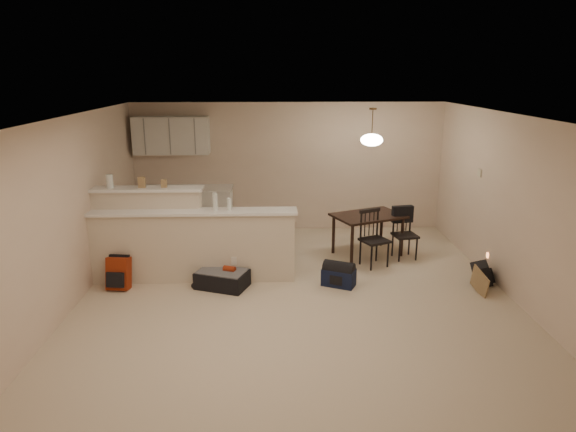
{
  "coord_description": "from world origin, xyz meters",
  "views": [
    {
      "loc": [
        -0.33,
        -6.39,
        3.05
      ],
      "look_at": [
        -0.1,
        0.7,
        1.05
      ],
      "focal_mm": 32.0,
      "sensor_mm": 36.0,
      "label": 1
    }
  ],
  "objects_px": {
    "suitcase": "(222,279)",
    "navy_duffel": "(339,277)",
    "dining_table": "(368,220)",
    "pendant_lamp": "(372,139)",
    "dining_chair_near": "(375,239)",
    "dining_chair_far": "(405,234)",
    "red_backpack": "(119,273)",
    "black_daypack": "(481,274)"
  },
  "relations": [
    {
      "from": "red_backpack",
      "to": "navy_duffel",
      "type": "bearing_deg",
      "value": 7.3
    },
    {
      "from": "pendant_lamp",
      "to": "dining_chair_near",
      "type": "distance_m",
      "value": 1.62
    },
    {
      "from": "dining_table",
      "to": "red_backpack",
      "type": "bearing_deg",
      "value": 176.11
    },
    {
      "from": "dining_chair_near",
      "to": "black_daypack",
      "type": "height_order",
      "value": "dining_chair_near"
    },
    {
      "from": "dining_table",
      "to": "pendant_lamp",
      "type": "height_order",
      "value": "pendant_lamp"
    },
    {
      "from": "dining_chair_near",
      "to": "navy_duffel",
      "type": "xyz_separation_m",
      "value": [
        -0.67,
        -0.78,
        -0.33
      ]
    },
    {
      "from": "dining_chair_near",
      "to": "dining_chair_far",
      "type": "height_order",
      "value": "dining_chair_near"
    },
    {
      "from": "red_backpack",
      "to": "navy_duffel",
      "type": "distance_m",
      "value": 3.21
    },
    {
      "from": "suitcase",
      "to": "navy_duffel",
      "type": "xyz_separation_m",
      "value": [
        1.71,
        0.0,
        0.01
      ]
    },
    {
      "from": "red_backpack",
      "to": "navy_duffel",
      "type": "height_order",
      "value": "red_backpack"
    },
    {
      "from": "dining_chair_near",
      "to": "red_backpack",
      "type": "bearing_deg",
      "value": 166.37
    },
    {
      "from": "dining_chair_near",
      "to": "dining_chair_far",
      "type": "distance_m",
      "value": 0.67
    },
    {
      "from": "dining_chair_far",
      "to": "black_daypack",
      "type": "bearing_deg",
      "value": -62.27
    },
    {
      "from": "black_daypack",
      "to": "dining_chair_near",
      "type": "bearing_deg",
      "value": 77.29
    },
    {
      "from": "dining_table",
      "to": "dining_chair_far",
      "type": "height_order",
      "value": "dining_chair_far"
    },
    {
      "from": "dining_chair_near",
      "to": "pendant_lamp",
      "type": "bearing_deg",
      "value": 66.58
    },
    {
      "from": "suitcase",
      "to": "navy_duffel",
      "type": "bearing_deg",
      "value": 20.83
    },
    {
      "from": "dining_table",
      "to": "navy_duffel",
      "type": "relative_size",
      "value": 2.86
    },
    {
      "from": "dining_chair_near",
      "to": "dining_chair_far",
      "type": "xyz_separation_m",
      "value": [
        0.58,
        0.33,
        -0.03
      ]
    },
    {
      "from": "red_backpack",
      "to": "black_daypack",
      "type": "bearing_deg",
      "value": 7.3
    },
    {
      "from": "dining_chair_near",
      "to": "dining_chair_far",
      "type": "relative_size",
      "value": 1.07
    },
    {
      "from": "suitcase",
      "to": "pendant_lamp",
      "type": "bearing_deg",
      "value": 49.89
    },
    {
      "from": "dining_table",
      "to": "suitcase",
      "type": "height_order",
      "value": "dining_table"
    },
    {
      "from": "dining_chair_far",
      "to": "navy_duffel",
      "type": "relative_size",
      "value": 1.82
    },
    {
      "from": "red_backpack",
      "to": "suitcase",
      "type": "bearing_deg",
      "value": 7.3
    },
    {
      "from": "dining_chair_near",
      "to": "navy_duffel",
      "type": "relative_size",
      "value": 1.95
    },
    {
      "from": "dining_chair_near",
      "to": "red_backpack",
      "type": "relative_size",
      "value": 1.95
    },
    {
      "from": "dining_table",
      "to": "dining_chair_far",
      "type": "bearing_deg",
      "value": -41.31
    },
    {
      "from": "pendant_lamp",
      "to": "dining_chair_far",
      "type": "relative_size",
      "value": 0.72
    },
    {
      "from": "red_backpack",
      "to": "dining_chair_far",
      "type": "bearing_deg",
      "value": 21.36
    },
    {
      "from": "red_backpack",
      "to": "black_daypack",
      "type": "relative_size",
      "value": 1.38
    },
    {
      "from": "dining_table",
      "to": "pendant_lamp",
      "type": "xyz_separation_m",
      "value": [
        -0.0,
        -0.0,
        1.36
      ]
    },
    {
      "from": "pendant_lamp",
      "to": "black_daypack",
      "type": "xyz_separation_m",
      "value": [
        1.47,
        -1.32,
        -1.84
      ]
    },
    {
      "from": "suitcase",
      "to": "red_backpack",
      "type": "height_order",
      "value": "red_backpack"
    },
    {
      "from": "pendant_lamp",
      "to": "red_backpack",
      "type": "height_order",
      "value": "pendant_lamp"
    },
    {
      "from": "dining_table",
      "to": "navy_duffel",
      "type": "xyz_separation_m",
      "value": [
        -0.66,
        -1.32,
        -0.5
      ]
    },
    {
      "from": "pendant_lamp",
      "to": "navy_duffel",
      "type": "relative_size",
      "value": 1.31
    },
    {
      "from": "dining_table",
      "to": "black_daypack",
      "type": "bearing_deg",
      "value": -64.53
    },
    {
      "from": "dining_table",
      "to": "pendant_lamp",
      "type": "bearing_deg",
      "value": 175.72
    },
    {
      "from": "dining_chair_near",
      "to": "black_daypack",
      "type": "xyz_separation_m",
      "value": [
        1.46,
        -0.78,
        -0.31
      ]
    },
    {
      "from": "pendant_lamp",
      "to": "dining_table",
      "type": "bearing_deg",
      "value": 18.43
    },
    {
      "from": "suitcase",
      "to": "navy_duffel",
      "type": "distance_m",
      "value": 1.71
    }
  ]
}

